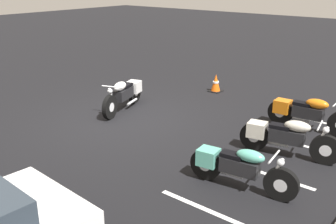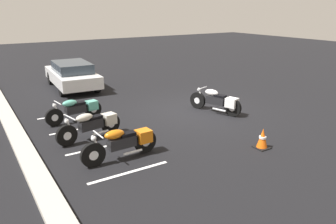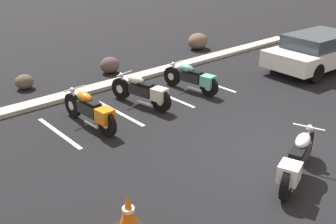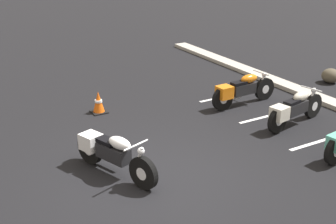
{
  "view_description": "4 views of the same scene",
  "coord_description": "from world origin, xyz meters",
  "px_view_note": "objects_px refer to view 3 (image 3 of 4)",
  "views": [
    {
      "loc": [
        6.9,
        7.18,
        3.66
      ],
      "look_at": [
        0.53,
        1.99,
        0.79
      ],
      "focal_mm": 42.0,
      "sensor_mm": 36.0,
      "label": 1
    },
    {
      "loc": [
        -9.6,
        7.26,
        3.8
      ],
      "look_at": [
        -1.66,
        2.24,
        0.78
      ],
      "focal_mm": 35.0,
      "sensor_mm": 36.0,
      "label": 2
    },
    {
      "loc": [
        -6.71,
        -3.77,
        4.28
      ],
      "look_at": [
        -1.09,
        2.62,
        0.5
      ],
      "focal_mm": 42.0,
      "sensor_mm": 36.0,
      "label": 3
    },
    {
      "loc": [
        7.0,
        -3.79,
        4.59
      ],
      "look_at": [
        -1.3,
        1.1,
        0.75
      ],
      "focal_mm": 50.0,
      "sensor_mm": 36.0,
      "label": 4
    }
  ],
  "objects_px": {
    "parked_bike_1": "(143,91)",
    "landscape_rock_0": "(198,41)",
    "parked_bike_0": "(91,110)",
    "landscape_rock_1": "(110,65)",
    "motorcycle_white_featured": "(297,160)",
    "traffic_cone": "(128,212)",
    "car_white": "(319,50)",
    "parked_bike_2": "(193,78)",
    "landscape_rock_2": "(24,82)"
  },
  "relations": [
    {
      "from": "parked_bike_0",
      "to": "landscape_rock_0",
      "type": "distance_m",
      "value": 8.1
    },
    {
      "from": "motorcycle_white_featured",
      "to": "parked_bike_2",
      "type": "xyz_separation_m",
      "value": [
        1.89,
        4.72,
        -0.03
      ]
    },
    {
      "from": "car_white",
      "to": "traffic_cone",
      "type": "xyz_separation_m",
      "value": [
        -9.98,
        -2.36,
        -0.41
      ]
    },
    {
      "from": "landscape_rock_1",
      "to": "landscape_rock_2",
      "type": "xyz_separation_m",
      "value": [
        -2.86,
        0.42,
        -0.05
      ]
    },
    {
      "from": "parked_bike_0",
      "to": "car_white",
      "type": "xyz_separation_m",
      "value": [
        8.5,
        -1.21,
        0.23
      ]
    },
    {
      "from": "landscape_rock_1",
      "to": "landscape_rock_2",
      "type": "relative_size",
      "value": 1.22
    },
    {
      "from": "parked_bike_2",
      "to": "landscape_rock_2",
      "type": "distance_m",
      "value": 5.18
    },
    {
      "from": "parked_bike_1",
      "to": "landscape_rock_0",
      "type": "xyz_separation_m",
      "value": [
        5.51,
        3.34,
        -0.11
      ]
    },
    {
      "from": "landscape_rock_1",
      "to": "traffic_cone",
      "type": "distance_m",
      "value": 8.02
    },
    {
      "from": "parked_bike_0",
      "to": "landscape_rock_1",
      "type": "distance_m",
      "value": 4.25
    },
    {
      "from": "parked_bike_0",
      "to": "motorcycle_white_featured",
      "type": "bearing_deg",
      "value": -161.99
    },
    {
      "from": "parked_bike_2",
      "to": "landscape_rock_1",
      "type": "relative_size",
      "value": 3.0
    },
    {
      "from": "landscape_rock_1",
      "to": "landscape_rock_0",
      "type": "bearing_deg",
      "value": 3.44
    },
    {
      "from": "parked_bike_0",
      "to": "landscape_rock_1",
      "type": "relative_size",
      "value": 3.16
    },
    {
      "from": "car_white",
      "to": "landscape_rock_2",
      "type": "relative_size",
      "value": 7.9
    },
    {
      "from": "parked_bike_0",
      "to": "traffic_cone",
      "type": "distance_m",
      "value": 3.86
    },
    {
      "from": "car_white",
      "to": "motorcycle_white_featured",
      "type": "bearing_deg",
      "value": -150.12
    },
    {
      "from": "parked_bike_2",
      "to": "car_white",
      "type": "height_order",
      "value": "car_white"
    },
    {
      "from": "parked_bike_2",
      "to": "traffic_cone",
      "type": "height_order",
      "value": "parked_bike_2"
    },
    {
      "from": "motorcycle_white_featured",
      "to": "parked_bike_2",
      "type": "height_order",
      "value": "motorcycle_white_featured"
    },
    {
      "from": "parked_bike_0",
      "to": "car_white",
      "type": "bearing_deg",
      "value": -100.29
    },
    {
      "from": "car_white",
      "to": "landscape_rock_1",
      "type": "height_order",
      "value": "car_white"
    },
    {
      "from": "landscape_rock_0",
      "to": "traffic_cone",
      "type": "distance_m",
      "value": 11.28
    },
    {
      "from": "landscape_rock_0",
      "to": "traffic_cone",
      "type": "relative_size",
      "value": 1.68
    },
    {
      "from": "parked_bike_0",
      "to": "parked_bike_2",
      "type": "bearing_deg",
      "value": -90.38
    },
    {
      "from": "parked_bike_1",
      "to": "car_white",
      "type": "relative_size",
      "value": 0.48
    },
    {
      "from": "motorcycle_white_featured",
      "to": "traffic_cone",
      "type": "xyz_separation_m",
      "value": [
        -3.18,
        1.05,
        -0.18
      ]
    },
    {
      "from": "parked_bike_1",
      "to": "landscape_rock_1",
      "type": "distance_m",
      "value": 3.21
    },
    {
      "from": "parked_bike_1",
      "to": "landscape_rock_1",
      "type": "bearing_deg",
      "value": -27.73
    },
    {
      "from": "motorcycle_white_featured",
      "to": "parked_bike_0",
      "type": "distance_m",
      "value": 4.91
    },
    {
      "from": "parked_bike_0",
      "to": "landscape_rock_2",
      "type": "distance_m",
      "value": 3.7
    },
    {
      "from": "landscape_rock_0",
      "to": "traffic_cone",
      "type": "height_order",
      "value": "landscape_rock_0"
    },
    {
      "from": "parked_bike_1",
      "to": "landscape_rock_0",
      "type": "height_order",
      "value": "parked_bike_1"
    },
    {
      "from": "traffic_cone",
      "to": "motorcycle_white_featured",
      "type": "bearing_deg",
      "value": -18.21
    },
    {
      "from": "car_white",
      "to": "landscape_rock_0",
      "type": "xyz_separation_m",
      "value": [
        -1.23,
        4.76,
        -0.35
      ]
    },
    {
      "from": "parked_bike_1",
      "to": "landscape_rock_0",
      "type": "relative_size",
      "value": 2.13
    },
    {
      "from": "motorcycle_white_featured",
      "to": "landscape_rock_1",
      "type": "distance_m",
      "value": 7.95
    },
    {
      "from": "parked_bike_1",
      "to": "landscape_rock_2",
      "type": "distance_m",
      "value": 3.98
    },
    {
      "from": "parked_bike_1",
      "to": "parked_bike_2",
      "type": "bearing_deg",
      "value": -103.62
    },
    {
      "from": "motorcycle_white_featured",
      "to": "car_white",
      "type": "relative_size",
      "value": 0.48
    },
    {
      "from": "landscape_rock_2",
      "to": "landscape_rock_1",
      "type": "bearing_deg",
      "value": -8.33
    },
    {
      "from": "parked_bike_1",
      "to": "landscape_rock_2",
      "type": "relative_size",
      "value": 3.77
    },
    {
      "from": "motorcycle_white_featured",
      "to": "parked_bike_1",
      "type": "height_order",
      "value": "motorcycle_white_featured"
    },
    {
      "from": "parked_bike_2",
      "to": "traffic_cone",
      "type": "xyz_separation_m",
      "value": [
        -5.06,
        -3.68,
        -0.15
      ]
    },
    {
      "from": "parked_bike_2",
      "to": "car_white",
      "type": "xyz_separation_m",
      "value": [
        4.92,
        -1.32,
        0.25
      ]
    },
    {
      "from": "motorcycle_white_featured",
      "to": "traffic_cone",
      "type": "distance_m",
      "value": 3.35
    },
    {
      "from": "motorcycle_white_featured",
      "to": "parked_bike_2",
      "type": "distance_m",
      "value": 5.08
    },
    {
      "from": "car_white",
      "to": "parked_bike_2",
      "type": "bearing_deg",
      "value": 168.28
    },
    {
      "from": "motorcycle_white_featured",
      "to": "car_white",
      "type": "xyz_separation_m",
      "value": [
        6.8,
        3.4,
        0.22
      ]
    },
    {
      "from": "traffic_cone",
      "to": "landscape_rock_0",
      "type": "bearing_deg",
      "value": 39.09
    }
  ]
}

